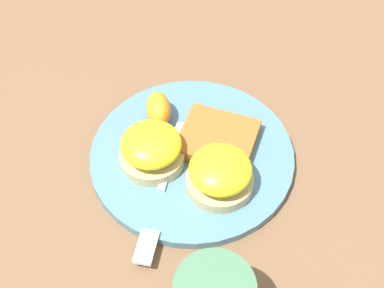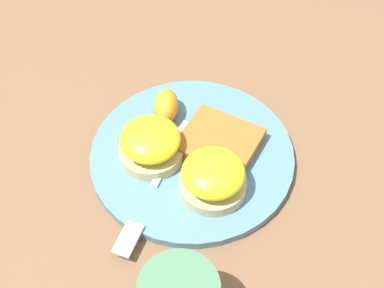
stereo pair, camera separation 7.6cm
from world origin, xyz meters
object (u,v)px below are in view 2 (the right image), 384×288
(sandwich_benedict_right, at_px, (213,177))
(fork, at_px, (151,192))
(hashbrown_patty, at_px, (219,142))
(sandwich_benedict_left, at_px, (151,144))
(orange_wedge, at_px, (166,106))

(sandwich_benedict_right, xyz_separation_m, fork, (-0.07, -0.05, -0.02))
(sandwich_benedict_right, height_order, hashbrown_patty, sandwich_benedict_right)
(sandwich_benedict_right, bearing_deg, sandwich_benedict_left, 176.10)
(sandwich_benedict_right, bearing_deg, orange_wedge, 146.34)
(sandwich_benedict_left, height_order, hashbrown_patty, sandwich_benedict_left)
(sandwich_benedict_right, height_order, orange_wedge, sandwich_benedict_right)
(hashbrown_patty, bearing_deg, sandwich_benedict_left, -140.48)
(orange_wedge, bearing_deg, fork, -67.03)
(sandwich_benedict_left, distance_m, sandwich_benedict_right, 0.10)
(sandwich_benedict_right, bearing_deg, hashbrown_patty, 111.11)
(sandwich_benedict_right, distance_m, fork, 0.09)
(sandwich_benedict_right, relative_size, fork, 0.39)
(orange_wedge, distance_m, fork, 0.14)
(orange_wedge, bearing_deg, sandwich_benedict_right, -33.66)
(sandwich_benedict_left, bearing_deg, sandwich_benedict_right, -3.90)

